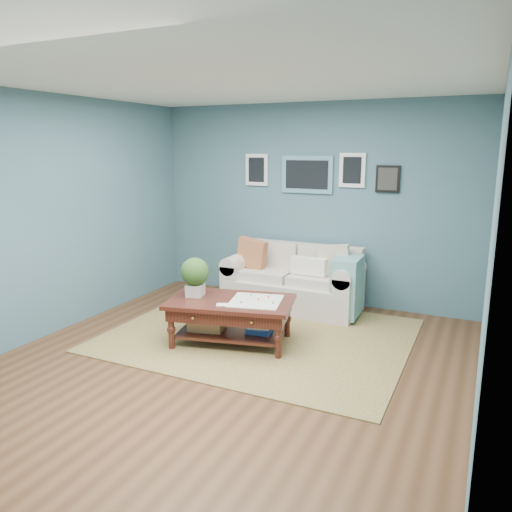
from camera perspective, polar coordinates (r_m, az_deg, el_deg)
The scene contains 4 objects.
room_shell at distance 4.67m, azimuth -3.52°, elevation 3.04°, with size 5.00×5.02×2.70m.
area_rug at distance 5.79m, azimuth 0.41°, elevation -9.00°, with size 3.28×2.63×0.01m, color brown.
loveseat at distance 6.63m, azimuth 4.92°, elevation -2.88°, with size 1.81×0.82×0.93m.
coffee_table at distance 5.47m, azimuth -3.59°, elevation -5.79°, with size 1.47×1.06×0.93m.
Camera 1 is at (2.23, -3.98, 2.11)m, focal length 35.00 mm.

